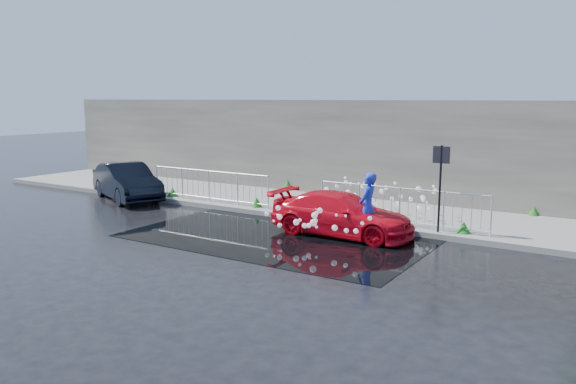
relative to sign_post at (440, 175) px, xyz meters
The scene contains 13 objects.
ground 5.50m from the sign_post, 143.57° to the right, with size 90.00×90.00×0.00m, color black.
pavement 4.90m from the sign_post, 155.66° to the left, with size 30.00×4.00×0.15m, color gray.
curb 4.51m from the sign_post, behind, with size 30.00×0.25×0.16m, color gray.
retaining_wall 5.87m from the sign_post, 135.69° to the left, with size 30.00×0.60×3.50m, color #534D46.
puddle 4.59m from the sign_post, 150.42° to the right, with size 8.00×5.00×0.01m, color black.
sign_post is the anchor object (origin of this frame).
railing_left 8.26m from the sign_post, behind, with size 5.05×0.05×1.10m.
railing_right 1.57m from the sign_post, 168.23° to the left, with size 5.05×0.05×1.10m.
weeds 4.97m from the sign_post, 162.46° to the left, with size 12.17×3.93×0.43m.
water_spray 2.53m from the sign_post, behind, with size 3.63×5.83×1.04m.
red_car 2.83m from the sign_post, 154.88° to the right, with size 1.64×4.04×1.17m, color red.
dark_car 11.56m from the sign_post, behind, with size 1.43×4.09×1.35m, color black.
person 2.14m from the sign_post, 138.89° to the right, with size 0.66×0.43×1.81m, color #2634BE.
Camera 1 is at (8.65, -11.49, 3.74)m, focal length 35.00 mm.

